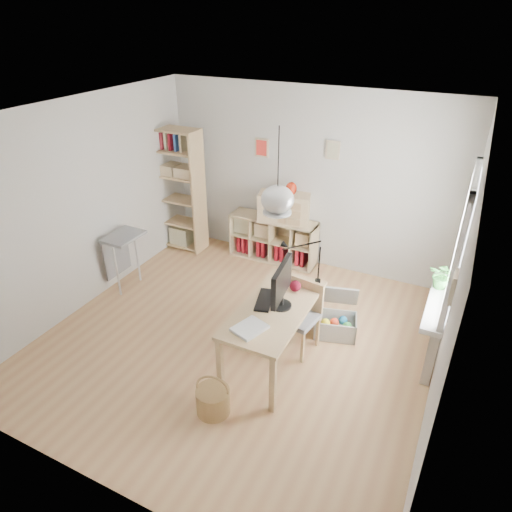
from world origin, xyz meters
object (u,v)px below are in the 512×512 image
at_px(desk, 275,314).
at_px(storage_chest, 336,320).
at_px(tall_bookshelf, 178,185).
at_px(chair, 301,312).
at_px(monitor, 282,284).
at_px(drawer_chest, 284,207).
at_px(cube_shelf, 273,241).

xyz_separation_m(desk, storage_chest, (0.49, 0.82, -0.48)).
relative_size(tall_bookshelf, storage_chest, 2.91).
height_order(desk, tall_bookshelf, tall_bookshelf).
bearing_deg(chair, tall_bookshelf, 159.32).
relative_size(tall_bookshelf, monitor, 3.38).
bearing_deg(desk, drawer_chest, 110.80).
bearing_deg(desk, tall_bookshelf, 142.99).
height_order(desk, monitor, monitor).
bearing_deg(cube_shelf, monitor, -63.85).
bearing_deg(cube_shelf, desk, -65.39).
height_order(cube_shelf, tall_bookshelf, tall_bookshelf).
xyz_separation_m(cube_shelf, drawer_chest, (0.19, -0.04, 0.64)).
bearing_deg(desk, monitor, 38.53).
bearing_deg(tall_bookshelf, desk, -37.01).
height_order(tall_bookshelf, monitor, tall_bookshelf).
bearing_deg(monitor, storage_chest, 54.11).
bearing_deg(cube_shelf, drawer_chest, -12.19).
distance_m(desk, storage_chest, 1.07).
relative_size(desk, storage_chest, 2.18).
height_order(desk, cube_shelf, desk).
distance_m(cube_shelf, drawer_chest, 0.67).
height_order(storage_chest, monitor, monitor).
relative_size(chair, monitor, 1.45).
bearing_deg(storage_chest, tall_bookshelf, 144.53).
distance_m(monitor, drawer_chest, 2.33).
height_order(tall_bookshelf, drawer_chest, tall_bookshelf).
distance_m(desk, tall_bookshelf, 3.27).
height_order(chair, storage_chest, chair).
distance_m(tall_bookshelf, chair, 3.23).
bearing_deg(storage_chest, chair, -140.83).
bearing_deg(monitor, drawer_chest, 105.70).
xyz_separation_m(tall_bookshelf, storage_chest, (3.07, -1.13, -0.91)).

